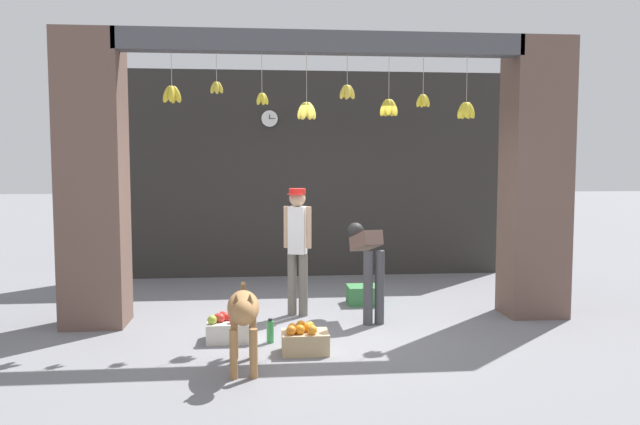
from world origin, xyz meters
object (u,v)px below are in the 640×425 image
Objects in this scene: produce_box_green at (364,295)px; dog at (243,312)px; fruit_crate_oranges at (305,340)px; worker_stooping at (367,257)px; wall_clock at (270,119)px; fruit_crate_apples at (231,329)px; shopkeeper at (297,242)px; water_bottle at (270,331)px.

dog is at bearing -121.38° from produce_box_green.
fruit_crate_oranges is at bearing 126.16° from dog.
worker_stooping is 4.05× the size of wall_clock.
fruit_crate_apples is at bearing -137.53° from produce_box_green.
fruit_crate_oranges is at bearing -33.69° from fruit_crate_apples.
shopkeeper is 5.64× the size of wall_clock.
shopkeeper is 1.67m from fruit_crate_oranges.
fruit_crate_oranges is (0.58, 0.45, -0.40)m from dog.
dog is at bearing -139.30° from worker_stooping.
dog is 2.32× the size of produce_box_green.
water_bottle is at bearing 91.27° from shopkeeper.
shopkeeper is 3.09m from wall_clock.
shopkeeper is at bearing 161.17° from dog.
fruit_crate_apples is at bearing 163.67° from water_bottle.
water_bottle is (-0.35, -1.11, -0.78)m from shopkeeper.
worker_stooping is 1.84m from fruit_crate_apples.
dog is 2.06m from shopkeeper.
dog is 4.11× the size of water_bottle.
wall_clock reaches higher than water_bottle.
shopkeeper reaches higher than fruit_crate_apples.
water_bottle reaches higher than produce_box_green.
fruit_crate_apples reaches higher than water_bottle.
dog is 0.93× the size of worker_stooping.
fruit_crate_apples is at bearing 71.27° from shopkeeper.
fruit_crate_apples is (-1.56, -0.74, -0.62)m from worker_stooping.
water_bottle is at bearing 131.55° from fruit_crate_oranges.
fruit_crate_apples is at bearing 146.31° from fruit_crate_oranges.
worker_stooping is 1.60m from fruit_crate_oranges.
dog reaches higher than fruit_crate_oranges.
produce_box_green is (0.10, 0.79, -0.62)m from worker_stooping.
fruit_crate_oranges is 1.81× the size of water_bottle.
fruit_crate_oranges is at bearing 108.03° from shopkeeper.
worker_stooping reaches higher than fruit_crate_oranges.
wall_clock is at bearing 93.88° from fruit_crate_oranges.
dog is at bearing -93.84° from wall_clock.
fruit_crate_apples is 0.43m from water_bottle.
shopkeeper is (0.60, 1.93, 0.36)m from dog.
fruit_crate_oranges is at bearing -48.45° from water_bottle.
produce_box_green is (1.51, 2.47, -0.41)m from dog.
fruit_crate_oranges is 1.02× the size of produce_box_green.
water_bottle is (-0.33, 0.37, -0.01)m from fruit_crate_oranges.
water_bottle is at bearing -90.85° from wall_clock.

